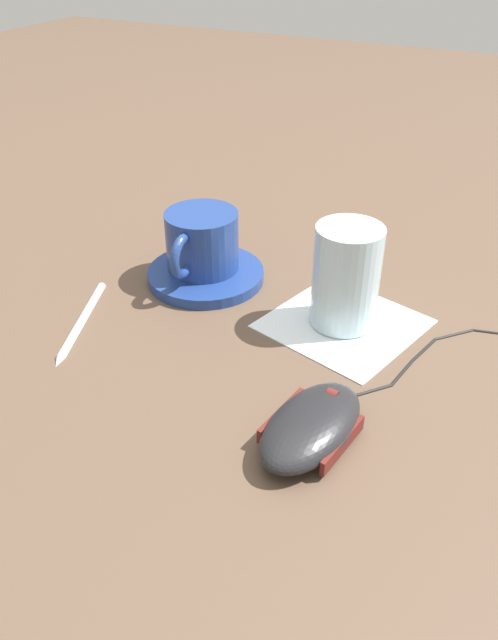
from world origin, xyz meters
name	(u,v)px	position (x,y,z in m)	size (l,w,h in m)	color
ground_plane	(251,322)	(0.00, 0.00, 0.00)	(3.00, 3.00, 0.00)	brown
saucer	(206,275)	(0.08, -0.05, 0.01)	(0.13, 0.13, 0.01)	navy
coffee_cup	(201,241)	(0.09, -0.06, 0.05)	(0.08, 0.11, 0.07)	navy
computer_mouse	(311,426)	(-0.12, 0.13, 0.02)	(0.08, 0.12, 0.03)	black
mouse_cable	(431,354)	(-0.18, -0.03, 0.00)	(0.12, 0.17, 0.00)	black
napkin_under_glass	(343,323)	(-0.09, -0.04, 0.00)	(0.14, 0.14, 0.00)	white
drinking_glass	(346,276)	(-0.08, -0.04, 0.05)	(0.07, 0.07, 0.10)	silver
pen	(81,319)	(0.15, 0.08, 0.00)	(0.06, 0.14, 0.01)	silver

